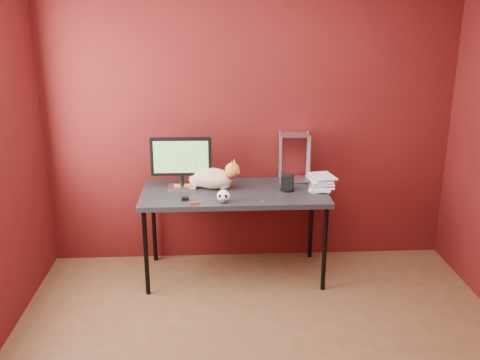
{
  "coord_description": "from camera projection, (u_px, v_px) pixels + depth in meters",
  "views": [
    {
      "loc": [
        -0.31,
        -2.73,
        2.16
      ],
      "look_at": [
        -0.11,
        1.15,
        0.91
      ],
      "focal_mm": 40.0,
      "sensor_mm": 36.0,
      "label": 1
    }
  ],
  "objects": [
    {
      "name": "pocket_knife",
      "position": [
        195.0,
        203.0,
        4.05
      ],
      "size": [
        0.08,
        0.04,
        0.02
      ],
      "primitive_type": "cube",
      "rotation": [
        0.0,
        0.0,
        0.2
      ],
      "color": "#AB200D",
      "rests_on": "desk"
    },
    {
      "name": "skull_mug",
      "position": [
        223.0,
        196.0,
        4.07
      ],
      "size": [
        0.1,
        0.1,
        0.1
      ],
      "rotation": [
        0.0,
        0.0,
        -0.13
      ],
      "color": "silver",
      "rests_on": "desk"
    },
    {
      "name": "wire_rack",
      "position": [
        294.0,
        157.0,
        4.55
      ],
      "size": [
        0.25,
        0.21,
        0.41
      ],
      "rotation": [
        0.0,
        0.0,
        -0.07
      ],
      "color": "#B9B8BE",
      "rests_on": "desk"
    },
    {
      "name": "desk",
      "position": [
        234.0,
        197.0,
        4.36
      ],
      "size": [
        1.5,
        0.7,
        0.75
      ],
      "color": "black",
      "rests_on": "ground"
    },
    {
      "name": "book_stack",
      "position": [
        313.0,
        116.0,
        4.23
      ],
      "size": [
        0.23,
        0.27,
        1.2
      ],
      "rotation": [
        0.0,
        0.0,
        -0.02
      ],
      "color": "beige",
      "rests_on": "desk"
    },
    {
      "name": "washer",
      "position": [
        264.0,
        200.0,
        4.12
      ],
      "size": [
        0.04,
        0.04,
        0.0
      ],
      "primitive_type": "cylinder",
      "color": "#B9B8BE",
      "rests_on": "desk"
    },
    {
      "name": "cat",
      "position": [
        212.0,
        178.0,
        4.38
      ],
      "size": [
        0.54,
        0.32,
        0.26
      ],
      "rotation": [
        0.0,
        0.0,
        -0.38
      ],
      "color": "#C06728",
      "rests_on": "desk"
    },
    {
      "name": "room",
      "position": [
        273.0,
        150.0,
        2.83
      ],
      "size": [
        3.52,
        3.52,
        2.61
      ],
      "color": "#55341D",
      "rests_on": "ground"
    },
    {
      "name": "black_gadget",
      "position": [
        185.0,
        199.0,
        4.13
      ],
      "size": [
        0.06,
        0.04,
        0.03
      ],
      "primitive_type": "cube",
      "rotation": [
        0.0,
        0.0,
        0.07
      ],
      "color": "black",
      "rests_on": "desk"
    },
    {
      "name": "monitor",
      "position": [
        181.0,
        160.0,
        4.34
      ],
      "size": [
        0.5,
        0.16,
        0.43
      ],
      "rotation": [
        0.0,
        0.0,
        -0.02
      ],
      "color": "#B9B8BE",
      "rests_on": "desk"
    },
    {
      "name": "speaker",
      "position": [
        287.0,
        183.0,
        4.34
      ],
      "size": [
        0.12,
        0.12,
        0.13
      ],
      "rotation": [
        0.0,
        0.0,
        -0.26
      ],
      "color": "black",
      "rests_on": "desk"
    }
  ]
}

